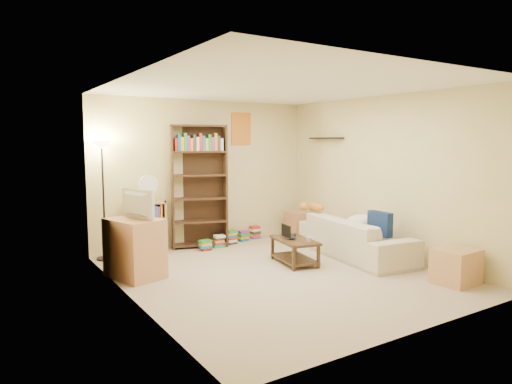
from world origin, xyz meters
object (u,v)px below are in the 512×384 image
floor_lamp (102,165)px  sofa (355,237)px  desk_fan (149,187)px  end_cabinet (456,266)px  laptop (293,237)px  mug (309,239)px  short_bookshelf (146,228)px  tabby_cat (313,207)px  coffee_table (295,248)px  tall_bookshelf (199,183)px  television (134,204)px  tv_stand (135,248)px  side_table (299,224)px

floor_lamp → sofa: bearing=-29.5°
desk_fan → end_cabinet: (2.76, -3.54, -0.86)m
sofa → laptop: size_ratio=5.12×
sofa → mug: 1.02m
short_bookshelf → desk_fan: 0.66m
tabby_cat → coffee_table: tabby_cat is taller
tabby_cat → short_bookshelf: size_ratio=0.58×
tall_bookshelf → television: bearing=-125.3°
mug → short_bookshelf: size_ratio=0.13×
tv_stand → end_cabinet: bearing=-52.2°
side_table → tabby_cat: bearing=-111.9°
sofa → coffee_table: sofa is taller
laptop → tv_stand: tv_stand is taller
short_bookshelf → end_cabinet: size_ratio=1.59×
tv_stand → floor_lamp: (-0.10, 1.15, 1.05)m
desk_fan → end_cabinet: size_ratio=0.81×
coffee_table → sofa: bearing=1.3°
sofa → floor_lamp: floor_lamp is taller
side_table → mug: bearing=-123.9°
floor_lamp → laptop: bearing=-34.8°
coffee_table → laptop: bearing=74.2°
tv_stand → side_table: bearing=-1.6°
coffee_table → mug: bearing=-71.0°
tabby_cat → desk_fan: bearing=157.8°
tabby_cat → short_bookshelf: short_bookshelf is taller
coffee_table → tv_stand: bearing=175.5°
television → end_cabinet: 4.21m
mug → floor_lamp: floor_lamp is taller
tabby_cat → tv_stand: (-3.09, -0.08, -0.30)m
mug → side_table: (1.18, 1.75, -0.16)m
sofa → tall_bookshelf: 2.71m
end_cabinet → sofa: bearing=93.4°
coffee_table → short_bookshelf: bearing=144.1°
end_cabinet → tabby_cat: bearing=95.8°
sofa → short_bookshelf: size_ratio=2.59×
tabby_cat → tall_bookshelf: bearing=146.6°
television → side_table: (3.42, 0.89, -0.73)m
television → end_cabinet: (3.35, -2.43, -0.76)m
sofa → side_table: 1.65m
television → tv_stand: bearing=73.8°
mug → television: 2.47m
laptop → side_table: (1.17, 1.37, -0.14)m
television → end_cabinet: bearing=-142.2°
sofa → coffee_table: (-1.05, 0.17, -0.08)m
television → side_table: 3.61m
floor_lamp → side_table: floor_lamp is taller
tabby_cat → tall_bookshelf: 1.97m
tv_stand → television: bearing=-16.2°
tabby_cat → tv_stand: 3.11m
mug → end_cabinet: mug is taller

